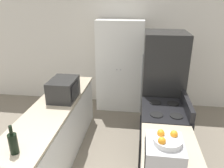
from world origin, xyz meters
name	(u,v)px	position (x,y,z in m)	size (l,w,h in m)	color
wall_back	(121,48)	(0.00, 3.48, 1.30)	(7.00, 0.06, 2.60)	silver
counter_left	(56,132)	(-0.79, 1.36, 0.43)	(0.60, 2.53, 0.88)	silver
pantry_cabinet	(120,66)	(0.00, 3.18, 0.97)	(0.97, 0.53, 1.94)	white
stove	(163,135)	(0.81, 1.46, 0.45)	(0.66, 0.77, 1.04)	black
refrigerator	(162,86)	(0.82, 2.26, 0.92)	(0.70, 0.75, 1.84)	black
microwave	(64,89)	(-0.70, 1.61, 1.04)	(0.38, 0.51, 0.31)	black
wine_bottle	(13,143)	(-0.77, 0.31, 1.00)	(0.09, 0.09, 0.31)	black
toaster_oven	(164,154)	(0.69, 0.34, 1.01)	(0.34, 0.39, 0.25)	#B2B2B7
fruit_bowl	(167,140)	(0.70, 0.33, 1.16)	(0.25, 0.25, 0.10)	silver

